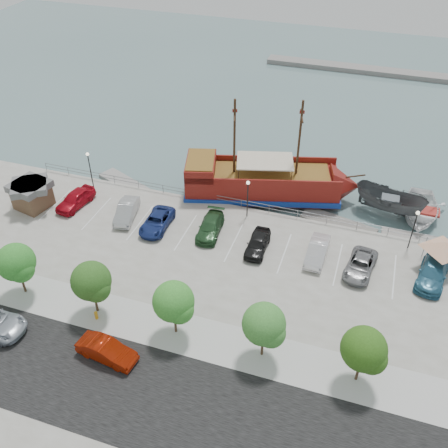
% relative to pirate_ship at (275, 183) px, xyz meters
% --- Properties ---
extents(ground, '(160.00, 160.00, 0.00)m').
position_rel_pirate_ship_xyz_m(ground, '(-1.56, -11.93, -2.05)').
color(ground, slate).
extents(street, '(100.00, 8.00, 0.04)m').
position_rel_pirate_ship_xyz_m(street, '(-1.56, -27.93, -1.04)').
color(street, black).
rests_on(street, land_slab).
extents(sidewalk, '(100.00, 4.00, 0.05)m').
position_rel_pirate_ship_xyz_m(sidewalk, '(-1.56, -21.93, -1.03)').
color(sidewalk, '#B3B3B2').
rests_on(sidewalk, land_slab).
extents(seawall_railing, '(50.00, 0.06, 1.00)m').
position_rel_pirate_ship_xyz_m(seawall_railing, '(-1.56, -4.13, -0.52)').
color(seawall_railing, slate).
rests_on(seawall_railing, land_slab).
extents(far_shore, '(40.00, 3.00, 0.80)m').
position_rel_pirate_ship_xyz_m(far_shore, '(8.44, 43.07, -1.65)').
color(far_shore, gray).
rests_on(far_shore, ground).
extents(pirate_ship, '(19.77, 10.14, 12.24)m').
position_rel_pirate_ship_xyz_m(pirate_ship, '(0.00, 0.00, 0.00)').
color(pirate_ship, maroon).
rests_on(pirate_ship, ground).
extents(patrol_boat, '(8.13, 4.99, 2.95)m').
position_rel_pirate_ship_xyz_m(patrol_boat, '(12.24, 0.85, -0.58)').
color(patrol_boat, '#4C4F51').
rests_on(patrol_boat, ground).
extents(speedboat, '(5.68, 7.89, 1.62)m').
position_rel_pirate_ship_xyz_m(speedboat, '(15.39, 1.32, -1.24)').
color(speedboat, white).
rests_on(speedboat, ground).
extents(dock_west, '(7.62, 4.95, 0.42)m').
position_rel_pirate_ship_xyz_m(dock_west, '(-17.05, -2.73, -1.84)').
color(dock_west, gray).
rests_on(dock_west, ground).
extents(dock_mid, '(8.14, 4.05, 0.45)m').
position_rel_pirate_ship_xyz_m(dock_mid, '(7.57, -2.73, -1.83)').
color(dock_mid, slate).
rests_on(dock_mid, ground).
extents(dock_east, '(6.30, 1.82, 0.36)m').
position_rel_pirate_ship_xyz_m(dock_east, '(15.07, -2.73, -1.87)').
color(dock_east, gray).
rests_on(dock_east, ground).
extents(shed, '(4.16, 4.16, 2.89)m').
position_rel_pirate_ship_xyz_m(shed, '(-23.47, -10.82, 0.49)').
color(shed, brown).
rests_on(shed, land_slab).
extents(canopy_tent, '(4.43, 4.43, 3.58)m').
position_rel_pirate_ship_xyz_m(canopy_tent, '(17.02, -7.61, 2.06)').
color(canopy_tent, slate).
rests_on(canopy_tent, land_slab).
extents(street_sedan, '(4.85, 2.19, 1.55)m').
position_rel_pirate_ship_xyz_m(street_sedan, '(-6.43, -25.84, -0.28)').
color(street_sedan, maroon).
rests_on(street_sedan, street).
extents(fire_hydrant, '(0.29, 0.29, 0.83)m').
position_rel_pirate_ship_xyz_m(fire_hydrant, '(-9.17, -22.73, -0.60)').
color(fire_hydrant, orange).
rests_on(fire_hydrant, sidewalk).
extents(lamp_post_left, '(0.36, 0.36, 4.28)m').
position_rel_pirate_ship_xyz_m(lamp_post_left, '(-19.56, -5.43, 1.89)').
color(lamp_post_left, black).
rests_on(lamp_post_left, land_slab).
extents(lamp_post_mid, '(0.36, 0.36, 4.28)m').
position_rel_pirate_ship_xyz_m(lamp_post_mid, '(-1.56, -5.43, 1.89)').
color(lamp_post_mid, black).
rests_on(lamp_post_mid, land_slab).
extents(lamp_post_right, '(0.36, 0.36, 4.28)m').
position_rel_pirate_ship_xyz_m(lamp_post_right, '(14.44, -5.43, 1.89)').
color(lamp_post_right, black).
rests_on(lamp_post_right, land_slab).
extents(tree_b, '(3.30, 3.20, 5.00)m').
position_rel_pirate_ship_xyz_m(tree_b, '(-16.41, -22.00, 2.25)').
color(tree_b, '#473321').
rests_on(tree_b, sidewalk).
extents(tree_c, '(3.30, 3.20, 5.00)m').
position_rel_pirate_ship_xyz_m(tree_c, '(-9.41, -22.00, 2.25)').
color(tree_c, '#473321').
rests_on(tree_c, sidewalk).
extents(tree_d, '(3.30, 3.20, 5.00)m').
position_rel_pirate_ship_xyz_m(tree_d, '(-2.41, -22.00, 2.25)').
color(tree_d, '#473321').
rests_on(tree_d, sidewalk).
extents(tree_e, '(3.30, 3.20, 5.00)m').
position_rel_pirate_ship_xyz_m(tree_e, '(4.59, -22.00, 2.25)').
color(tree_e, '#473321').
rests_on(tree_e, sidewalk).
extents(tree_f, '(3.30, 3.20, 5.00)m').
position_rel_pirate_ship_xyz_m(tree_f, '(11.59, -22.00, 2.25)').
color(tree_f, '#473321').
rests_on(tree_f, sidewalk).
extents(parked_car_a, '(2.69, 5.16, 1.68)m').
position_rel_pirate_ship_xyz_m(parked_car_a, '(-19.31, -9.30, -0.21)').
color(parked_car_a, '#AF0B1A').
rests_on(parked_car_a, land_slab).
extents(parked_car_b, '(2.63, 5.05, 1.59)m').
position_rel_pirate_ship_xyz_m(parked_car_b, '(-13.20, -9.52, -0.26)').
color(parked_car_b, '#A9A9A9').
rests_on(parked_car_b, land_slab).
extents(parked_car_c, '(2.54, 5.18, 1.42)m').
position_rel_pirate_ship_xyz_m(parked_car_c, '(-9.56, -10.06, -0.34)').
color(parked_car_c, navy).
rests_on(parked_car_c, land_slab).
extents(parked_car_d, '(2.52, 5.26, 1.48)m').
position_rel_pirate_ship_xyz_m(parked_car_d, '(-4.22, -9.22, -0.31)').
color(parked_car_d, '#254E29').
rests_on(parked_car_d, land_slab).
extents(parked_car_e, '(1.91, 4.59, 1.55)m').
position_rel_pirate_ship_xyz_m(parked_car_e, '(0.88, -10.23, -0.27)').
color(parked_car_e, black).
rests_on(parked_car_e, land_slab).
extents(parked_car_f, '(1.80, 4.85, 1.58)m').
position_rel_pirate_ship_xyz_m(parked_car_f, '(6.41, -9.60, -0.26)').
color(parked_car_f, silver).
rests_on(parked_car_f, land_slab).
extents(parked_car_g, '(2.98, 5.30, 1.40)m').
position_rel_pirate_ship_xyz_m(parked_car_g, '(10.40, -10.25, -0.35)').
color(parked_car_g, gray).
rests_on(parked_car_g, land_slab).
extents(parked_car_h, '(3.29, 6.01, 1.65)m').
position_rel_pirate_ship_xyz_m(parked_car_h, '(16.53, -9.31, -0.22)').
color(parked_car_h, '#2B627D').
rests_on(parked_car_h, land_slab).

